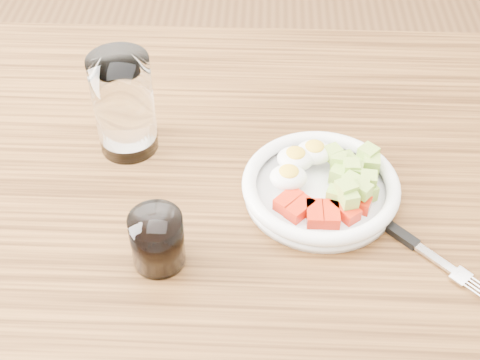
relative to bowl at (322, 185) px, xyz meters
name	(u,v)px	position (x,y,z in m)	size (l,w,h in m)	color
dining_table	(246,248)	(-0.10, -0.02, -0.12)	(1.50, 0.90, 0.77)	brown
bowl	(322,185)	(0.00, 0.00, 0.00)	(0.22, 0.22, 0.06)	white
fork	(402,236)	(0.10, -0.08, -0.02)	(0.17, 0.17, 0.01)	black
water_glass	(124,105)	(-0.28, 0.09, 0.06)	(0.09, 0.09, 0.15)	white
coffee_glass	(157,240)	(-0.21, -0.12, 0.02)	(0.07, 0.07, 0.08)	white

